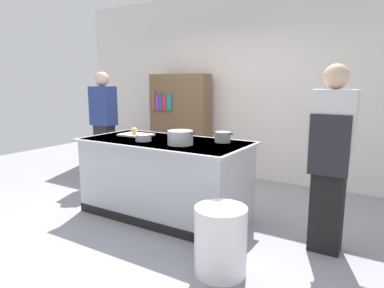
{
  "coord_description": "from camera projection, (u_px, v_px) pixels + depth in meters",
  "views": [
    {
      "loc": [
        2.31,
        -3.14,
        1.56
      ],
      "look_at": [
        0.25,
        0.2,
        0.85
      ],
      "focal_mm": 31.96,
      "sensor_mm": 36.0,
      "label": 1
    }
  ],
  "objects": [
    {
      "name": "person_guest",
      "position": [
        104.0,
        124.0,
        5.35
      ],
      "size": [
        0.38,
        0.24,
        1.72
      ],
      "rotation": [
        0.0,
        0.0,
        -1.8
      ],
      "color": "#262626",
      "rests_on": "ground_plane"
    },
    {
      "name": "trash_bin",
      "position": [
        221.0,
        241.0,
        2.79
      ],
      "size": [
        0.43,
        0.43,
        0.57
      ],
      "primitive_type": "cylinder",
      "color": "white",
      "rests_on": "ground_plane"
    },
    {
      "name": "cutting_board",
      "position": [
        136.0,
        135.0,
        4.3
      ],
      "size": [
        0.4,
        0.28,
        0.02
      ],
      "primitive_type": "cube",
      "color": "silver",
      "rests_on": "counter_island"
    },
    {
      "name": "juice_cup",
      "position": [
        181.0,
        134.0,
        4.08
      ],
      "size": [
        0.07,
        0.07,
        0.1
      ],
      "primitive_type": "cylinder",
      "color": "yellow",
      "rests_on": "counter_island"
    },
    {
      "name": "onion",
      "position": [
        134.0,
        131.0,
        4.27
      ],
      "size": [
        0.09,
        0.09,
        0.09
      ],
      "primitive_type": "sphere",
      "color": "tan",
      "rests_on": "cutting_board"
    },
    {
      "name": "back_wall",
      "position": [
        240.0,
        86.0,
        5.6
      ],
      "size": [
        6.4,
        0.12,
        3.0
      ],
      "primitive_type": "cube",
      "color": "silver",
      "rests_on": "ground_plane"
    },
    {
      "name": "person_chef",
      "position": [
        331.0,
        155.0,
        3.06
      ],
      "size": [
        0.38,
        0.25,
        1.72
      ],
      "rotation": [
        0.0,
        0.0,
        1.52
      ],
      "color": "black",
      "rests_on": "ground_plane"
    },
    {
      "name": "mixing_bowl",
      "position": [
        143.0,
        138.0,
        3.9
      ],
      "size": [
        0.18,
        0.18,
        0.07
      ],
      "primitive_type": "cylinder",
      "color": "#B7BABF",
      "rests_on": "counter_island"
    },
    {
      "name": "counter_island",
      "position": [
        165.0,
        177.0,
        4.02
      ],
      "size": [
        1.98,
        0.98,
        0.9
      ],
      "color": "#B7BABF",
      "rests_on": "ground_plane"
    },
    {
      "name": "sauce_pan",
      "position": [
        223.0,
        137.0,
        3.81
      ],
      "size": [
        0.24,
        0.18,
        0.12
      ],
      "color": "#99999E",
      "rests_on": "counter_island"
    },
    {
      "name": "bookshelf",
      "position": [
        180.0,
        123.0,
        5.97
      ],
      "size": [
        1.1,
        0.31,
        1.7
      ],
      "color": "brown",
      "rests_on": "ground_plane"
    },
    {
      "name": "stock_pot",
      "position": [
        180.0,
        138.0,
        3.65
      ],
      "size": [
        0.34,
        0.27,
        0.15
      ],
      "color": "#B7BABF",
      "rests_on": "counter_island"
    },
    {
      "name": "ground_plane",
      "position": [
        166.0,
        214.0,
        4.1
      ],
      "size": [
        10.0,
        10.0,
        0.0
      ],
      "primitive_type": "plane",
      "color": "gray"
    }
  ]
}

